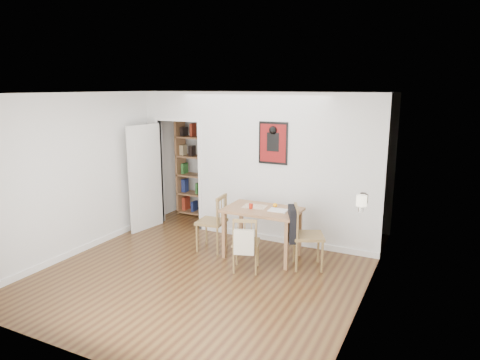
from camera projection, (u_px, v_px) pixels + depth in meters
The scene contains 15 objects.
ground at pixel (215, 264), 6.59m from camera, with size 5.20×5.20×0.00m, color brown.
room_shell at pixel (257, 168), 7.45m from camera, with size 5.20×5.20×5.20m.
dining_table at pixel (262, 215), 6.75m from camera, with size 1.18×0.75×0.80m.
chair_left at pixel (211, 222), 7.10m from camera, with size 0.52×0.52×0.96m.
chair_right at pixel (307, 235), 6.40m from camera, with size 0.69×0.65×0.97m.
chair_front at pixel (246, 243), 6.30m from camera, with size 0.54×0.57×0.84m.
bookshelf at pixel (198, 166), 8.96m from camera, with size 0.90×0.36×2.13m.
fireplace at pixel (363, 244), 5.75m from camera, with size 0.45×1.25×1.16m.
red_glass at pixel (251, 206), 6.73m from camera, with size 0.06×0.06×0.08m, color #9C1E0E.
orange_fruit at pixel (275, 205), 6.80m from camera, with size 0.07×0.07×0.07m, color orange.
placemat at pixel (255, 207), 6.85m from camera, with size 0.37×0.28×0.00m, color beige.
notebook at pixel (278, 210), 6.62m from camera, with size 0.29×0.21×0.01m, color silver.
mantel_lamp at pixel (361, 202), 5.29m from camera, with size 0.13×0.13×0.21m.
ceramic_jar_a at pixel (364, 199), 5.71m from camera, with size 0.10×0.10×0.12m, color black.
ceramic_jar_b at pixel (363, 196), 5.87m from camera, with size 0.08×0.08×0.10m, color black.
Camera 1 is at (3.07, -5.36, 2.69)m, focal length 32.00 mm.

